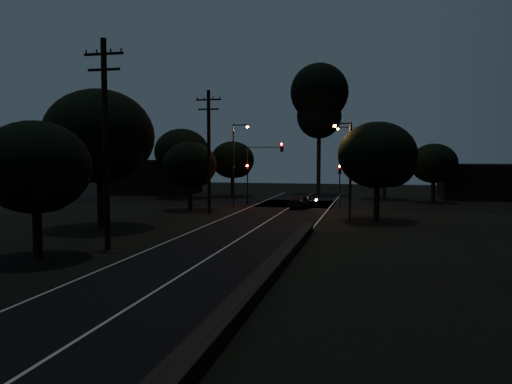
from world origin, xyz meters
The scene contains 22 objects.
road_surface centered at (0.00, 31.12, 0.01)m, with size 60.00×70.00×0.03m.
retaining_wall centered at (7.74, 3.00, 0.62)m, with size 6.93×26.00×1.60m.
utility_pole_mid centered at (-6.00, 15.00, 5.74)m, with size 2.20×0.30×11.00m.
utility_pole_far centered at (-6.00, 32.00, 5.48)m, with size 2.20×0.30×10.50m.
tree_left_b centered at (-7.82, 11.89, 4.29)m, with size 5.21×5.21×6.62m.
tree_left_c centered at (-10.24, 21.85, 6.11)m, with size 7.48×7.48×9.45m.
tree_left_d centered at (-8.33, 33.90, 4.03)m, with size 4.90×4.90×6.22m.
tree_far_nw centered at (-8.81, 49.89, 4.34)m, with size 5.29×5.29×6.70m.
tree_far_w centered at (-13.78, 45.87, 5.26)m, with size 6.35×6.35×8.09m.
tree_far_ne centered at (9.20, 49.88, 4.70)m, with size 5.74×5.74×7.26m.
tree_far_e centered at (14.17, 46.90, 4.04)m, with size 4.92×4.92×6.24m.
tree_right_a centered at (8.21, 29.88, 4.87)m, with size 5.91×5.91×7.51m.
tall_pine centered at (1.00, 55.00, 11.97)m, with size 7.30×7.30×16.59m.
building_left centered at (-20.00, 52.00, 2.20)m, with size 10.00×8.00×4.40m, color black.
building_right centered at (20.00, 53.00, 2.00)m, with size 9.00×7.00×4.00m, color black.
signal_left centered at (-4.60, 39.99, 2.84)m, with size 0.28×0.35×4.10m.
signal_right centered at (4.60, 39.99, 2.84)m, with size 0.28×0.35×4.10m.
signal_mast centered at (-2.91, 39.99, 4.34)m, with size 3.70×0.35×6.25m.
streetlight_a centered at (-5.31, 38.00, 4.64)m, with size 1.66×0.26×8.00m.
streetlight_b centered at (5.31, 44.00, 4.64)m, with size 1.66×0.26×8.00m.
streetlight_c centered at (5.83, 30.00, 4.35)m, with size 1.46×0.26×7.50m.
car centered at (1.30, 37.82, 0.65)m, with size 1.54×3.84×1.31m, color black.
Camera 1 is at (7.61, -8.73, 4.94)m, focal length 35.00 mm.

